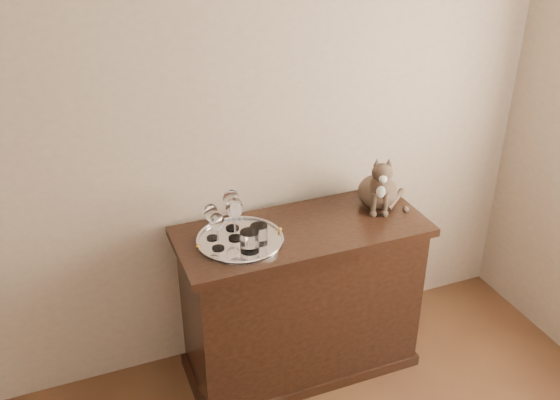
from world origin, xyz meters
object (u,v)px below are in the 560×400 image
(sideboard, at_px, (301,300))
(wine_glass_c, at_px, (217,231))
(cat, at_px, (379,178))
(tumbler_b, at_px, (250,241))
(wine_glass_a, at_px, (211,222))
(wine_glass_d, at_px, (235,218))
(tray, at_px, (240,241))
(wine_glass_b, at_px, (232,209))
(tumbler_a, at_px, (259,234))

(sideboard, height_order, wine_glass_c, wine_glass_c)
(sideboard, height_order, cat, cat)
(tumbler_b, bearing_deg, cat, 13.55)
(sideboard, distance_m, wine_glass_a, 0.67)
(wine_glass_c, bearing_deg, sideboard, 4.73)
(wine_glass_d, relative_size, cat, 0.69)
(tray, relative_size, cat, 1.32)
(wine_glass_b, height_order, wine_glass_d, wine_glass_d)
(wine_glass_a, bearing_deg, tumbler_a, -31.98)
(tumbler_a, relative_size, cat, 0.29)
(wine_glass_c, bearing_deg, tumbler_b, -29.52)
(wine_glass_b, bearing_deg, sideboard, -18.89)
(wine_glass_c, xyz_separation_m, wine_glass_d, (0.10, 0.05, 0.02))
(wine_glass_a, distance_m, cat, 0.86)
(wine_glass_b, xyz_separation_m, wine_glass_c, (-0.11, -0.14, -0.01))
(wine_glass_a, relative_size, cat, 0.58)
(tray, bearing_deg, tumbler_a, -37.11)
(sideboard, xyz_separation_m, tumbler_a, (-0.24, -0.06, 0.48))
(wine_glass_a, height_order, wine_glass_c, wine_glass_c)
(wine_glass_d, xyz_separation_m, tumbler_a, (0.09, -0.07, -0.06))
(wine_glass_a, xyz_separation_m, tumbler_b, (0.12, -0.16, -0.04))
(tray, bearing_deg, wine_glass_c, -164.51)
(tumbler_b, bearing_deg, wine_glass_d, 102.45)
(tumbler_b, distance_m, cat, 0.76)
(sideboard, bearing_deg, tumbler_a, -166.36)
(wine_glass_b, relative_size, cat, 0.67)
(wine_glass_b, distance_m, tumbler_a, 0.19)
(sideboard, bearing_deg, tray, -179.32)
(wine_glass_d, height_order, cat, cat)
(tray, xyz_separation_m, tumbler_b, (0.01, -0.10, 0.05))
(wine_glass_a, bearing_deg, tray, -28.38)
(sideboard, bearing_deg, tumbler_b, -160.58)
(tumbler_b, bearing_deg, tumbler_a, 38.20)
(tray, relative_size, wine_glass_d, 1.91)
(wine_glass_c, bearing_deg, wine_glass_a, 89.94)
(sideboard, height_order, wine_glass_d, wine_glass_d)
(wine_glass_a, height_order, tumbler_b, wine_glass_a)
(tray, bearing_deg, cat, 5.79)
(tray, height_order, wine_glass_c, wine_glass_c)
(tray, relative_size, tumbler_b, 4.11)
(cat, bearing_deg, wine_glass_b, -158.38)
(cat, bearing_deg, sideboard, -146.38)
(wine_glass_a, bearing_deg, wine_glass_d, -22.52)
(sideboard, bearing_deg, wine_glass_d, 177.02)
(wine_glass_b, bearing_deg, wine_glass_c, -128.19)
(wine_glass_c, height_order, tumbler_b, wine_glass_c)
(cat, bearing_deg, wine_glass_d, -151.61)
(wine_glass_a, bearing_deg, sideboard, -7.71)
(tray, height_order, tumbler_a, tumbler_a)
(wine_glass_a, height_order, cat, cat)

